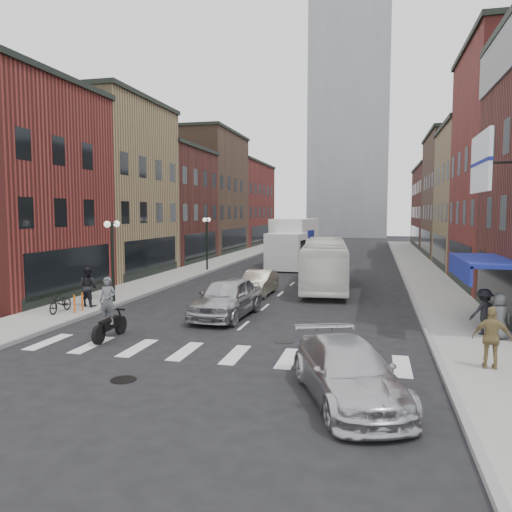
{
  "coord_description": "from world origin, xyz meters",
  "views": [
    {
      "loc": [
        5.05,
        -17.95,
        4.53
      ],
      "look_at": [
        -0.5,
        5.26,
        2.43
      ],
      "focal_mm": 35.0,
      "sensor_mm": 36.0,
      "label": 1
    }
  ],
  "objects": [
    {
      "name": "curb_left",
      "position": [
        -7.0,
        22.0,
        0.0
      ],
      "size": [
        0.2,
        74.0,
        0.16
      ],
      "primitive_type": "cube",
      "color": "gray",
      "rests_on": "ground"
    },
    {
      "name": "bldg_left_mid_a",
      "position": [
        -14.99,
        14.0,
        6.15
      ],
      "size": [
        10.3,
        10.2,
        12.3
      ],
      "color": "#90774F",
      "rests_on": "ground"
    },
    {
      "name": "bldg_right_far_b",
      "position": [
        14.99,
        49.0,
        5.15
      ],
      "size": [
        10.3,
        16.2,
        10.3
      ],
      "color": "#411B17",
      "rests_on": "ground"
    },
    {
      "name": "parked_bicycle",
      "position": [
        -8.29,
        1.01,
        0.57
      ],
      "size": [
        0.63,
        1.62,
        0.84
      ],
      "primitive_type": "imported",
      "rotation": [
        0.0,
        0.0,
        0.04
      ],
      "color": "black",
      "rests_on": "sidewalk_left"
    },
    {
      "name": "transit_bus",
      "position": [
        2.17,
        11.69,
        1.48
      ],
      "size": [
        3.4,
        10.77,
        2.95
      ],
      "primitive_type": "imported",
      "rotation": [
        0.0,
        0.0,
        0.09
      ],
      "color": "white",
      "rests_on": "ground"
    },
    {
      "name": "sidewalk_right",
      "position": [
        8.5,
        22.0,
        0.07
      ],
      "size": [
        3.0,
        74.0,
        0.15
      ],
      "primitive_type": "cube",
      "color": "gray",
      "rests_on": "ground"
    },
    {
      "name": "box_truck",
      "position": [
        -1.61,
        22.91,
        1.96
      ],
      "size": [
        3.46,
        9.36,
        3.96
      ],
      "rotation": [
        0.0,
        0.0,
        -0.12
      ],
      "color": "white",
      "rests_on": "ground"
    },
    {
      "name": "ped_right_c",
      "position": [
        9.29,
        0.48,
        0.95
      ],
      "size": [
        0.87,
        0.66,
        1.6
      ],
      "primitive_type": "imported",
      "rotation": [
        0.0,
        0.0,
        3.35
      ],
      "color": "#4F5256",
      "rests_on": "sidewalk_right"
    },
    {
      "name": "motorcycle_rider",
      "position": [
        -4.11,
        -2.18,
        1.05
      ],
      "size": [
        0.64,
        2.21,
        2.25
      ],
      "rotation": [
        0.0,
        0.0,
        0.06
      ],
      "color": "black",
      "rests_on": "ground"
    },
    {
      "name": "bldg_left_mid_b",
      "position": [
        -14.99,
        24.0,
        5.15
      ],
      "size": [
        10.3,
        10.2,
        10.3
      ],
      "color": "#411B17",
      "rests_on": "ground"
    },
    {
      "name": "ped_right_a",
      "position": [
        8.91,
        1.09,
        0.97
      ],
      "size": [
        1.19,
        0.92,
        1.65
      ],
      "primitive_type": "imported",
      "rotation": [
        0.0,
        0.0,
        3.57
      ],
      "color": "black",
      "rests_on": "sidewalk_right"
    },
    {
      "name": "ped_left_solo",
      "position": [
        -7.9,
        2.59,
        1.07
      ],
      "size": [
        0.99,
        0.71,
        1.85
      ],
      "primitive_type": "imported",
      "rotation": [
        0.0,
        0.0,
        2.91
      ],
      "color": "black",
      "rests_on": "sidewalk_left"
    },
    {
      "name": "bldg_right_mid_b",
      "position": [
        14.99,
        24.0,
        5.65
      ],
      "size": [
        10.3,
        10.2,
        11.3
      ],
      "color": "#90774F",
      "rests_on": "ground"
    },
    {
      "name": "curb_car",
      "position": [
        4.49,
        -6.09,
        0.7
      ],
      "size": [
        3.56,
        5.24,
        1.41
      ],
      "primitive_type": "imported",
      "rotation": [
        0.0,
        0.0,
        0.36
      ],
      "color": "silver",
      "rests_on": "ground"
    },
    {
      "name": "curb_right",
      "position": [
        7.0,
        22.0,
        0.0
      ],
      "size": [
        0.2,
        74.0,
        0.16
      ],
      "primitive_type": "cube",
      "color": "gray",
      "rests_on": "ground"
    },
    {
      "name": "distant_tower",
      "position": [
        0.0,
        78.0,
        25.0
      ],
      "size": [
        14.0,
        14.0,
        50.0
      ],
      "primitive_type": "cube",
      "color": "#9399A0",
      "rests_on": "ground"
    },
    {
      "name": "crosswalk_stripes",
      "position": [
        0.0,
        -3.0,
        0.0
      ],
      "size": [
        12.0,
        2.2,
        0.01
      ],
      "primitive_type": "cube",
      "color": "silver",
      "rests_on": "ground"
    },
    {
      "name": "bldg_left_far_b",
      "position": [
        -14.99,
        49.0,
        5.65
      ],
      "size": [
        10.3,
        16.2,
        11.3
      ],
      "color": "maroon",
      "rests_on": "ground"
    },
    {
      "name": "ped_right_b",
      "position": [
        8.29,
        -3.12,
        1.03
      ],
      "size": [
        1.07,
        0.61,
        1.76
      ],
      "primitive_type": "imported",
      "rotation": [
        0.0,
        0.0,
        3.05
      ],
      "color": "olive",
      "rests_on": "sidewalk_right"
    },
    {
      "name": "awning_blue",
      "position": [
        8.93,
        2.5,
        2.63
      ],
      "size": [
        1.8,
        5.0,
        0.78
      ],
      "color": "navy",
      "rests_on": "ground"
    },
    {
      "name": "bike_rack",
      "position": [
        -7.6,
        1.3,
        0.55
      ],
      "size": [
        0.08,
        0.68,
        0.8
      ],
      "color": "#D8590C",
      "rests_on": "sidewalk_left"
    },
    {
      "name": "sedan_left_near",
      "position": [
        -1.12,
        2.44,
        0.86
      ],
      "size": [
        2.37,
        5.19,
        1.72
      ],
      "primitive_type": "imported",
      "rotation": [
        0.0,
        0.0,
        -0.07
      ],
      "color": "#B1B2B6",
      "rests_on": "ground"
    },
    {
      "name": "streetlamp_far",
      "position": [
        -7.4,
        18.0,
        2.91
      ],
      "size": [
        0.32,
        1.22,
        4.11
      ],
      "color": "black",
      "rests_on": "ground"
    },
    {
      "name": "streetlamp_near",
      "position": [
        -7.4,
        4.0,
        2.91
      ],
      "size": [
        0.32,
        1.22,
        4.11
      ],
      "color": "black",
      "rests_on": "ground"
    },
    {
      "name": "bldg_left_far_a",
      "position": [
        -14.99,
        35.0,
        6.65
      ],
      "size": [
        10.3,
        12.2,
        13.3
      ],
      "color": "#4E3527",
      "rests_on": "ground"
    },
    {
      "name": "sidewalk_left",
      "position": [
        -8.5,
        22.0,
        0.07
      ],
      "size": [
        3.0,
        74.0,
        0.15
      ],
      "primitive_type": "cube",
      "color": "gray",
      "rests_on": "ground"
    },
    {
      "name": "billboard_sign",
      "position": [
        8.59,
        0.5,
        6.13
      ],
      "size": [
        1.52,
        3.0,
        3.7
      ],
      "color": "black",
      "rests_on": "ground"
    },
    {
      "name": "ground",
      "position": [
        0.0,
        0.0,
        0.0
      ],
      "size": [
        160.0,
        160.0,
        0.0
      ],
      "primitive_type": "plane",
      "color": "black",
      "rests_on": "ground"
    },
    {
      "name": "bldg_right_far_a",
      "position": [
        14.99,
        35.0,
        6.15
      ],
      "size": [
        10.3,
        12.2,
        12.3
      ],
      "color": "#4E3527",
      "rests_on": "ground"
    },
    {
      "name": "sedan_left_far",
      "position": [
        -1.11,
        8.35,
        0.67
      ],
      "size": [
        1.53,
        4.1,
        1.34
      ],
      "primitive_type": "imported",
      "rotation": [
        0.0,
        0.0,
        -0.03
      ],
      "color": "#A69B86",
      "rests_on": "ground"
    }
  ]
}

